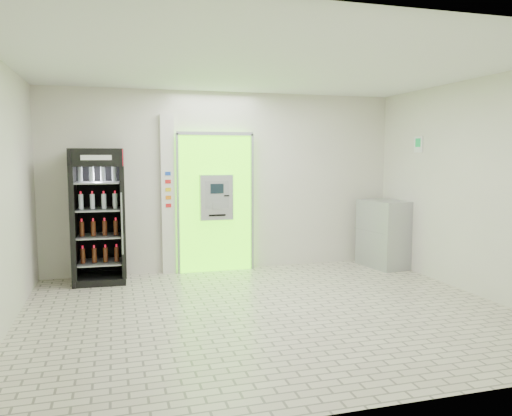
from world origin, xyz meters
name	(u,v)px	position (x,y,z in m)	size (l,w,h in m)	color
ground	(270,312)	(0.00, 0.00, 0.00)	(6.00, 6.00, 0.00)	beige
room_shell	(270,164)	(0.00, 0.00, 1.84)	(6.00, 6.00, 6.00)	silver
atm_assembly	(215,202)	(-0.20, 2.41, 1.17)	(1.30, 0.24, 2.33)	#55EE0B
pillar	(168,195)	(-0.98, 2.45, 1.30)	(0.22, 0.11, 2.60)	silver
beverage_cooler	(99,219)	(-2.06, 2.16, 0.98)	(0.80, 0.74, 2.04)	black
steel_cabinet	(384,234)	(2.70, 1.90, 0.58)	(0.72, 0.96, 1.17)	#9EA1A6
exit_sign	(418,144)	(2.99, 1.40, 2.12)	(0.02, 0.22, 0.26)	white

